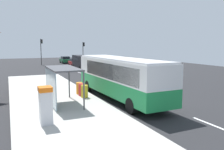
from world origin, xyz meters
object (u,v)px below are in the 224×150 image
(recycling_bin_red, at_px, (82,90))
(bus_shelter, at_px, (59,77))
(recycling_bin_yellow, at_px, (84,91))
(traffic_light_far_side, at_px, (41,48))
(ticket_machine, at_px, (46,105))
(white_van, at_px, (82,61))
(sedan_far, at_px, (75,62))
(bus, at_px, (119,76))
(traffic_light_near_side, at_px, (83,49))
(sedan_near, at_px, (65,60))
(recycling_bin_orange, at_px, (79,88))

(recycling_bin_red, xyz_separation_m, bus_shelter, (-2.21, -2.09, 1.44))
(recycling_bin_red, bearing_deg, recycling_bin_yellow, -90.00)
(traffic_light_far_side, distance_m, bus_shelter, 34.13)
(recycling_bin_red, distance_m, traffic_light_far_side, 32.00)
(ticket_machine, distance_m, recycling_bin_yellow, 6.20)
(white_van, relative_size, bus_shelter, 1.30)
(sedan_far, distance_m, traffic_light_far_side, 8.11)
(bus, xyz_separation_m, traffic_light_far_side, (-1.39, 33.53, 1.65))
(recycling_bin_yellow, relative_size, bus_shelter, 0.24)
(ticket_machine, height_order, traffic_light_far_side, traffic_light_far_side)
(traffic_light_near_side, bearing_deg, bus, -102.43)
(white_van, distance_m, recycling_bin_red, 22.38)
(recycling_bin_yellow, bearing_deg, ticket_machine, -125.70)
(recycling_bin_red, bearing_deg, sedan_far, 76.20)
(sedan_near, relative_size, recycling_bin_orange, 4.67)
(recycling_bin_red, xyz_separation_m, traffic_light_near_side, (9.70, 31.06, 2.47))
(sedan_far, relative_size, traffic_light_far_side, 0.85)
(white_van, height_order, ticket_machine, white_van)
(bus_shelter, bearing_deg, sedan_near, 76.63)
(recycling_bin_red, bearing_deg, bus, -33.96)
(bus_shelter, bearing_deg, white_van, 69.89)
(recycling_bin_yellow, xyz_separation_m, traffic_light_far_side, (1.10, 32.56, 2.83))
(sedan_near, height_order, recycling_bin_yellow, sedan_near)
(white_van, relative_size, recycling_bin_red, 5.48)
(recycling_bin_yellow, xyz_separation_m, recycling_bin_orange, (0.00, 1.40, 0.00))
(white_van, bearing_deg, bus, -99.61)
(bus, height_order, sedan_near, bus)
(bus, relative_size, recycling_bin_orange, 11.66)
(recycling_bin_yellow, bearing_deg, bus, -21.41)
(white_van, xyz_separation_m, recycling_bin_red, (-6.40, -21.44, -0.69))
(traffic_light_far_side, height_order, bus_shelter, traffic_light_far_side)
(sedan_near, relative_size, recycling_bin_red, 4.67)
(sedan_far, xyz_separation_m, ticket_machine, (-10.10, -32.16, 0.38))
(ticket_machine, height_order, bus_shelter, bus_shelter)
(bus_shelter, bearing_deg, recycling_bin_yellow, 32.06)
(sedan_near, distance_m, recycling_bin_red, 35.19)
(sedan_near, bearing_deg, recycling_bin_yellow, -100.44)
(traffic_light_far_side, relative_size, bus_shelter, 1.32)
(white_van, xyz_separation_m, ticket_machine, (-10.01, -27.16, -0.17))
(recycling_bin_red, distance_m, recycling_bin_orange, 0.70)
(ticket_machine, distance_m, bus_shelter, 4.00)
(recycling_bin_orange, bearing_deg, bus, -43.68)
(recycling_bin_red, bearing_deg, traffic_light_far_side, 88.03)
(sedan_near, height_order, traffic_light_near_side, traffic_light_near_side)
(recycling_bin_yellow, bearing_deg, white_van, 73.87)
(sedan_near, xyz_separation_m, recycling_bin_yellow, (-6.50, -35.28, -0.14))
(sedan_far, xyz_separation_m, recycling_bin_orange, (-6.50, -25.74, -0.14))
(sedan_far, xyz_separation_m, recycling_bin_red, (-6.50, -26.44, -0.14))
(white_van, height_order, recycling_bin_yellow, white_van)
(recycling_bin_red, bearing_deg, recycling_bin_orange, 90.00)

